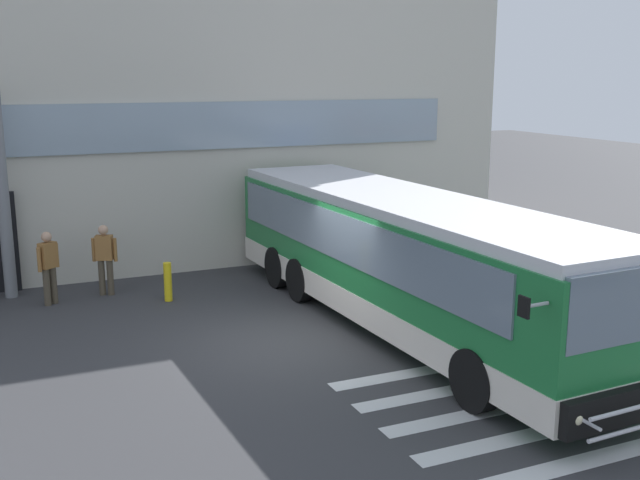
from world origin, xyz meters
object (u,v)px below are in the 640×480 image
object	(u,v)px
entry_support_column	(2,193)
bus_main_foreground	(405,263)
safety_bollard_yellow	(168,282)
passenger_by_doorway	(105,256)
passenger_near_column	(49,264)

from	to	relation	value
entry_support_column	bus_main_foreground	world-z (taller)	entry_support_column
bus_main_foreground	safety_bollard_yellow	xyz separation A→B (m)	(-4.04, 3.73, -0.89)
passenger_by_doorway	safety_bollard_yellow	xyz separation A→B (m)	(1.22, -1.07, -0.48)
passenger_by_doorway	safety_bollard_yellow	world-z (taller)	passenger_by_doorway
passenger_by_doorway	entry_support_column	bearing A→B (deg)	160.44
passenger_near_column	safety_bollard_yellow	xyz separation A→B (m)	(2.48, -0.80, -0.48)
passenger_by_doorway	safety_bollard_yellow	distance (m)	1.69
bus_main_foreground	passenger_near_column	bearing A→B (deg)	145.21
passenger_by_doorway	bus_main_foreground	bearing A→B (deg)	-42.38
passenger_near_column	passenger_by_doorway	distance (m)	1.29
safety_bollard_yellow	passenger_near_column	bearing A→B (deg)	162.11
bus_main_foreground	safety_bollard_yellow	world-z (taller)	bus_main_foreground
passenger_near_column	passenger_by_doorway	size ratio (longest dim) A/B	1.00
entry_support_column	safety_bollard_yellow	world-z (taller)	entry_support_column
bus_main_foreground	safety_bollard_yellow	size ratio (longest dim) A/B	13.39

